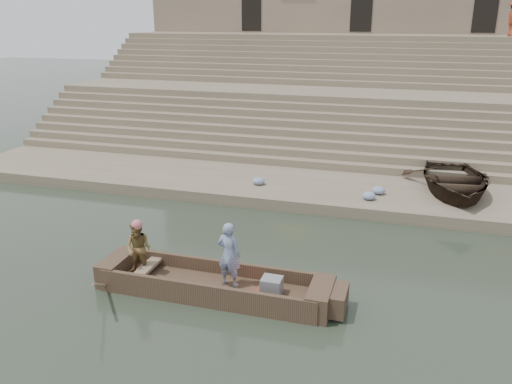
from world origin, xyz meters
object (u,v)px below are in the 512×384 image
at_px(main_rowboat, 214,289).
at_px(television, 271,286).
at_px(standing_man, 229,254).
at_px(beached_rowboat, 454,180).
at_px(rowing_man, 139,249).

bearing_deg(main_rowboat, television, 0.00).
bearing_deg(main_rowboat, standing_man, 17.11).
xyz_separation_m(standing_man, beached_rowboat, (5.37, 8.13, -0.15)).
distance_m(main_rowboat, television, 1.45).
bearing_deg(standing_man, rowing_man, 10.94).
bearing_deg(beached_rowboat, main_rowboat, -131.90).
height_order(rowing_man, television, rowing_man).
relative_size(television, beached_rowboat, 0.10).
relative_size(main_rowboat, standing_man, 3.15).
relative_size(main_rowboat, beached_rowboat, 1.12).
height_order(standing_man, beached_rowboat, standing_man).
bearing_deg(rowing_man, standing_man, 1.89).
bearing_deg(beached_rowboat, rowing_man, -139.84).
bearing_deg(rowing_man, television, -1.08).
bearing_deg(television, standing_man, 173.85).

